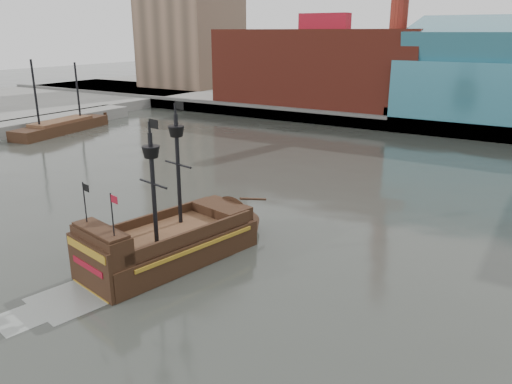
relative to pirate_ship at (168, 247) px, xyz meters
The scene contains 6 objects.
ground 4.14m from the pirate_ship, 47.31° to the right, with size 400.00×400.00×0.00m, color #2B2E28.
promenade_far 89.12m from the pirate_ship, 88.27° to the left, with size 220.00×60.00×2.00m, color slate.
seawall 59.64m from the pirate_ship, 87.41° to the left, with size 220.00×1.00×2.60m, color #4C4C49.
pier 61.58m from the pirate_ship, 153.91° to the left, with size 6.00×40.00×2.00m, color slate.
pirate_ship is the anchor object (origin of this frame).
docked_vessel 57.17m from the pirate_ship, 149.76° to the left, with size 7.33×19.59×13.02m.
Camera 1 is at (20.95, -22.74, 16.50)m, focal length 35.00 mm.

